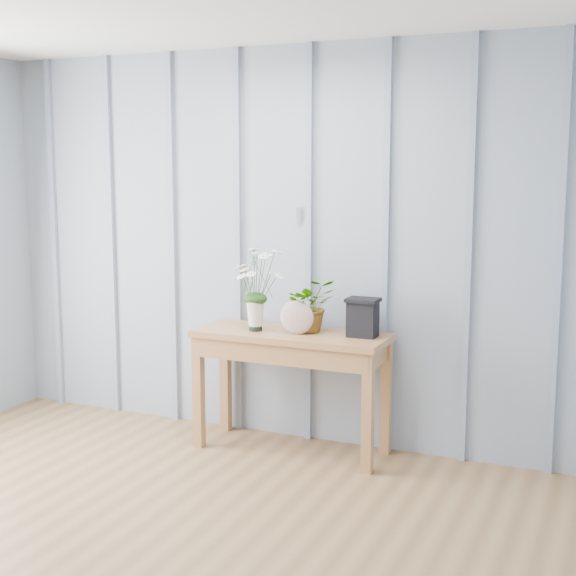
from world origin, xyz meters
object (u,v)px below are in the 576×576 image
at_px(felt_disc_vessel, 297,317).
at_px(carved_box, 363,317).
at_px(sideboard, 291,350).
at_px(daisy_vase, 255,278).

bearing_deg(felt_disc_vessel, carved_box, 5.06).
distance_m(sideboard, felt_disc_vessel, 0.23).
distance_m(sideboard, carved_box, 0.50).
relative_size(sideboard, daisy_vase, 2.30).
height_order(sideboard, carved_box, carved_box).
distance_m(felt_disc_vessel, carved_box, 0.40).
height_order(sideboard, felt_disc_vessel, felt_disc_vessel).
xyz_separation_m(sideboard, felt_disc_vessel, (0.06, -0.05, 0.22)).
bearing_deg(sideboard, carved_box, 6.12).
bearing_deg(daisy_vase, sideboard, 12.44).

